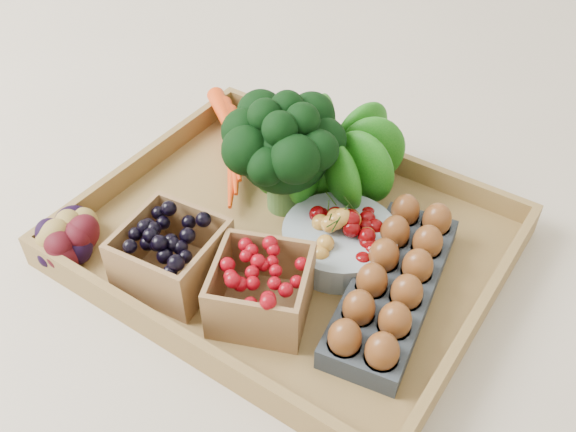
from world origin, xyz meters
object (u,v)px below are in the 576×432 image
Objects in this scene: cherry_bowl at (340,241)px; egg_carton at (392,288)px; tray at (288,244)px; broccoli at (284,171)px.

egg_carton is at bearing -18.15° from cherry_bowl.
tray is at bearing 166.51° from egg_carton.
egg_carton is (0.21, -0.07, -0.05)m from broccoli.
cherry_bowl is at bearing 16.13° from tray.
broccoli is at bearing 128.70° from tray.
broccoli is 0.13m from cherry_bowl.
tray is 3.36× the size of broccoli.
broccoli is 1.06× the size of cherry_bowl.
egg_carton reaches higher than tray.
broccoli reaches higher than egg_carton.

